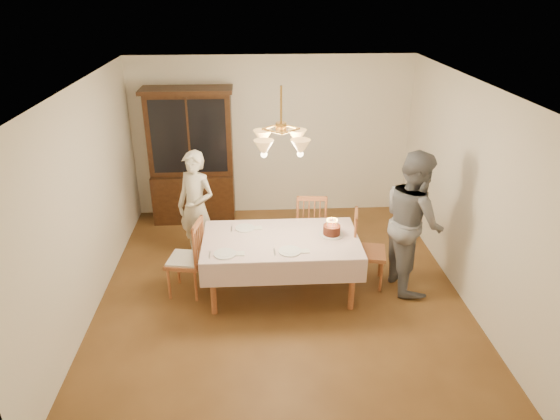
{
  "coord_description": "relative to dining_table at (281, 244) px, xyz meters",
  "views": [
    {
      "loc": [
        -0.32,
        -5.36,
        3.61
      ],
      "look_at": [
        0.0,
        0.2,
        1.05
      ],
      "focal_mm": 32.0,
      "sensor_mm": 36.0,
      "label": 1
    }
  ],
  "objects": [
    {
      "name": "room_shell",
      "position": [
        0.0,
        0.0,
        0.9
      ],
      "size": [
        5.0,
        5.0,
        5.0
      ],
      "color": "white",
      "rests_on": "ground"
    },
    {
      "name": "place_setting_near_right",
      "position": [
        0.1,
        -0.33,
        0.08
      ],
      "size": [
        0.41,
        0.26,
        0.02
      ],
      "color": "white",
      "rests_on": "dining_table"
    },
    {
      "name": "dining_table",
      "position": [
        0.0,
        0.0,
        0.0
      ],
      "size": [
        1.9,
        1.1,
        0.76
      ],
      "color": "#97502C",
      "rests_on": "ground"
    },
    {
      "name": "adult_in_grey",
      "position": [
        1.65,
        0.09,
        0.22
      ],
      "size": [
        0.78,
        0.95,
        1.81
      ],
      "primitive_type": "imported",
      "rotation": [
        0.0,
        0.0,
        1.68
      ],
      "color": "slate",
      "rests_on": "ground"
    },
    {
      "name": "place_setting_far_left",
      "position": [
        -0.43,
        0.3,
        0.08
      ],
      "size": [
        0.39,
        0.25,
        0.02
      ],
      "color": "white",
      "rests_on": "dining_table"
    },
    {
      "name": "chair_far_side",
      "position": [
        0.48,
        0.89,
        -0.24
      ],
      "size": [
        0.48,
        0.46,
        1.0
      ],
      "color": "#97502C",
      "rests_on": "ground"
    },
    {
      "name": "ground",
      "position": [
        0.0,
        0.0,
        -0.68
      ],
      "size": [
        5.0,
        5.0,
        0.0
      ],
      "primitive_type": "plane",
      "color": "brown",
      "rests_on": "ground"
    },
    {
      "name": "elderly_woman",
      "position": [
        -1.11,
        0.91,
        0.11
      ],
      "size": [
        0.69,
        0.63,
        1.59
      ],
      "primitive_type": "imported",
      "rotation": [
        0.0,
        0.0,
        -0.54
      ],
      "color": "#F0E5CA",
      "rests_on": "ground"
    },
    {
      "name": "birthday_cake",
      "position": [
        0.63,
        0.06,
        0.14
      ],
      "size": [
        0.3,
        0.3,
        0.21
      ],
      "color": "white",
      "rests_on": "dining_table"
    },
    {
      "name": "chair_right_end",
      "position": [
        1.12,
        0.14,
        -0.24
      ],
      "size": [
        0.5,
        0.52,
        1.0
      ],
      "color": "#97502C",
      "rests_on": "ground"
    },
    {
      "name": "chair_left_end",
      "position": [
        -1.18,
        0.06,
        -0.23
      ],
      "size": [
        0.5,
        0.51,
        1.0
      ],
      "color": "#97502C",
      "rests_on": "ground"
    },
    {
      "name": "chandelier",
      "position": [
        -0.0,
        -0.0,
        1.29
      ],
      "size": [
        0.62,
        0.62,
        0.73
      ],
      "color": "#BF8C3F",
      "rests_on": "ground"
    },
    {
      "name": "place_setting_near_left",
      "position": [
        -0.65,
        -0.35,
        0.08
      ],
      "size": [
        0.41,
        0.26,
        0.02
      ],
      "color": "white",
      "rests_on": "dining_table"
    },
    {
      "name": "china_hutch",
      "position": [
        -1.29,
        2.25,
        0.36
      ],
      "size": [
        1.38,
        0.54,
        2.16
      ],
      "color": "black",
      "rests_on": "ground"
    }
  ]
}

